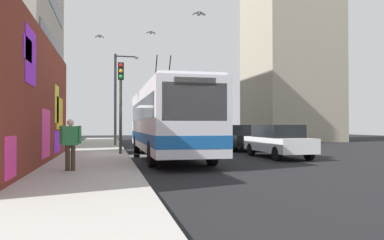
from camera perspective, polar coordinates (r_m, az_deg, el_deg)
The scene contains 13 objects.
ground_plane at distance 18.59m, azimuth -9.95°, elevation -5.62°, with size 80.00×80.00×0.00m, color black.
sidewalk_slab at distance 18.57m, azimuth -14.91°, elevation -5.38°, with size 48.00×3.20×0.15m, color #ADA8A0.
graffiti_wall at distance 14.58m, azimuth -22.33°, elevation 2.71°, with size 13.68×0.32×4.89m.
building_far_right at distance 39.02m, azimuth 14.90°, elevation 8.97°, with size 8.21×7.66×16.36m.
city_bus at distance 17.57m, azimuth -3.87°, elevation 0.16°, with size 11.55×2.60×5.13m.
parked_car_white at distance 18.14m, azimuth 13.16°, elevation -3.10°, with size 4.48×1.77×1.58m.
parked_car_black at distance 23.17m, azimuth 7.20°, elevation -2.61°, with size 4.52×1.84×1.58m.
parked_car_red at distance 28.61m, azimuth 3.25°, elevation -2.28°, with size 4.46×1.94×1.58m.
pedestrian_near_wall at distance 12.01m, azimuth -18.34°, elevation -3.06°, with size 0.22×0.65×1.60m.
traffic_light at distance 18.46m, azimuth -10.99°, elevation 4.18°, with size 0.49×0.28×4.51m.
street_lamp at distance 26.79m, azimuth -11.39°, elevation 4.17°, with size 0.44×1.72×6.50m.
flying_pigeons at distance 19.68m, azimuth -10.03°, elevation 17.00°, with size 8.45×4.62×3.71m.
curbside_puddle at distance 18.90m, azimuth -8.17°, elevation -5.54°, with size 1.87×1.87×0.00m, color black.
Camera 1 is at (-18.50, 0.96, 1.56)m, focal length 34.39 mm.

